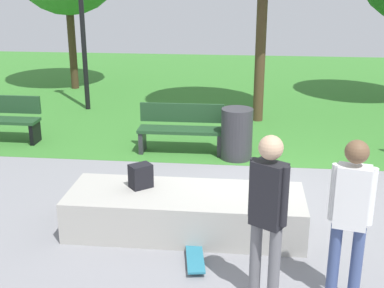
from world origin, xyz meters
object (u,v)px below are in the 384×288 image
skater_performing_trick (267,208)px  trash_bin (237,134)px  skater_watching (351,210)px  concrete_ledge (185,212)px  backpack_on_ledge (141,176)px  skateboard_by_ledge (195,255)px  park_bench_far_left (181,127)px  park_bench_far_right (0,118)px

skater_performing_trick → trash_bin: skater_performing_trick is taller
skater_watching → trash_bin: skater_watching is taller
concrete_ledge → backpack_on_ledge: backpack_on_ledge is taller
concrete_ledge → skateboard_by_ledge: size_ratio=3.73×
skater_watching → park_bench_far_left: size_ratio=1.09×
concrete_ledge → trash_bin: 2.94m
park_bench_far_left → backpack_on_ledge: bearing=-92.9°
skateboard_by_ledge → park_bench_far_right: 6.02m
backpack_on_ledge → park_bench_far_right: size_ratio=0.20×
backpack_on_ledge → skateboard_by_ledge: (0.80, -0.84, -0.64)m
skater_watching → concrete_ledge: bearing=143.8°
skater_performing_trick → backpack_on_ledge: bearing=135.7°
park_bench_far_right → skater_watching: bearing=-38.4°
park_bench_far_right → park_bench_far_left: 3.72m
backpack_on_ledge → park_bench_far_right: (-3.56, 3.28, -0.22)m
backpack_on_ledge → skater_watching: 2.83m
skateboard_by_ledge → trash_bin: 3.62m
backpack_on_ledge → park_bench_far_left: park_bench_far_left is taller
concrete_ledge → trash_bin: trash_bin is taller
concrete_ledge → park_bench_far_right: park_bench_far_right is taller
backpack_on_ledge → skater_performing_trick: bearing=-83.8°
trash_bin → backpack_on_ledge: bearing=-113.7°
skater_performing_trick → skater_watching: bearing=7.7°
skater_watching → skater_performing_trick: bearing=-172.3°
concrete_ledge → park_bench_far_left: park_bench_far_left is taller
skateboard_by_ledge → park_bench_far_right: bearing=136.7°
concrete_ledge → backpack_on_ledge: 0.76m
backpack_on_ledge → skater_performing_trick: (1.59, -1.56, 0.37)m
concrete_ledge → skateboard_by_ledge: (0.20, -0.71, -0.21)m
park_bench_far_right → skateboard_by_ledge: bearing=-43.3°
concrete_ledge → skateboard_by_ledge: 0.77m
park_bench_far_left → trash_bin: trash_bin is taller
skater_watching → skateboard_by_ledge: size_ratio=2.14×
backpack_on_ledge → trash_bin: 3.00m
park_bench_far_left → trash_bin: bearing=-13.8°
skater_watching → skateboard_by_ledge: bearing=159.3°
concrete_ledge → trash_bin: size_ratio=3.26×
park_bench_far_left → trash_bin: 1.09m
concrete_ledge → park_bench_far_right: size_ratio=1.91×
skater_performing_trick → park_bench_far_right: bearing=136.8°
skateboard_by_ledge → park_bench_far_left: (-0.66, 3.84, 0.42)m
skateboard_by_ledge → trash_bin: (0.40, 3.58, 0.41)m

